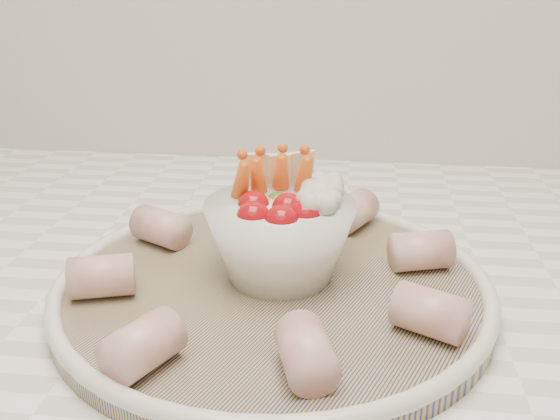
# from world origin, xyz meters

# --- Properties ---
(serving_platter) EXTENTS (0.43, 0.43, 0.02)m
(serving_platter) POSITION_xyz_m (0.01, 1.39, 0.93)
(serving_platter) COLOR navy
(serving_platter) RESTS_ON kitchen_counter
(veggie_bowl) EXTENTS (0.11, 0.11, 0.09)m
(veggie_bowl) POSITION_xyz_m (0.01, 1.40, 0.97)
(veggie_bowl) COLOR white
(veggie_bowl) RESTS_ON serving_platter
(cured_meat_rolls) EXTENTS (0.28, 0.30, 0.03)m
(cured_meat_rolls) POSITION_xyz_m (0.00, 1.39, 0.95)
(cured_meat_rolls) COLOR #BF5E57
(cured_meat_rolls) RESTS_ON serving_platter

